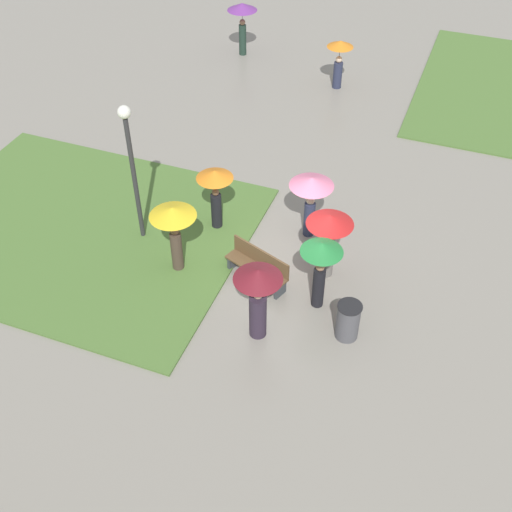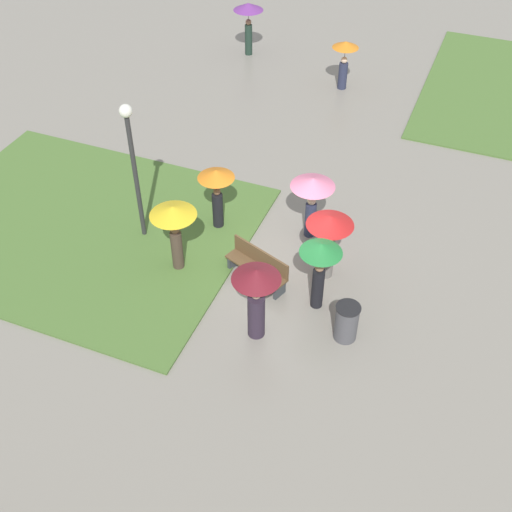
# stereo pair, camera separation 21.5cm
# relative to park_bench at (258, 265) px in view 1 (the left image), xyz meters

# --- Properties ---
(ground_plane) EXTENTS (90.00, 90.00, 0.00)m
(ground_plane) POSITION_rel_park_bench_xyz_m (0.40, 0.66, -0.47)
(ground_plane) COLOR gray
(lawn_patch_near) EXTENTS (8.90, 7.13, 0.06)m
(lawn_patch_near) POSITION_rel_park_bench_xyz_m (-5.18, 0.07, -0.44)
(lawn_patch_near) COLOR #4C7033
(lawn_patch_near) RESTS_ON ground_plane
(park_bench) EXTENTS (1.77, 1.00, 0.90)m
(park_bench) POSITION_rel_park_bench_xyz_m (0.00, 0.00, 0.00)
(park_bench) COLOR brown
(park_bench) RESTS_ON ground_plane
(lamp_post) EXTENTS (0.32, 0.32, 3.91)m
(lamp_post) POSITION_rel_park_bench_xyz_m (-3.46, 0.45, 2.09)
(lamp_post) COLOR #2D2D30
(lamp_post) RESTS_ON ground_plane
(trash_bin) EXTENTS (0.56, 0.56, 0.97)m
(trash_bin) POSITION_rel_park_bench_xyz_m (2.53, -1.01, 0.02)
(trash_bin) COLOR #4C4C51
(trash_bin) RESTS_ON ground_plane
(crowd_person_yellow) EXTENTS (1.14, 1.14, 1.96)m
(crowd_person_yellow) POSITION_rel_park_bench_xyz_m (-2.02, -0.36, 1.07)
(crowd_person_yellow) COLOR #47382D
(crowd_person_yellow) RESTS_ON ground_plane
(crowd_person_red) EXTENTS (1.14, 1.14, 1.86)m
(crowd_person_red) POSITION_rel_park_bench_xyz_m (1.50, 0.80, 0.92)
(crowd_person_red) COLOR slate
(crowd_person_red) RESTS_ON ground_plane
(crowd_person_maroon) EXTENTS (1.08, 1.08, 2.00)m
(crowd_person_maroon) POSITION_rel_park_bench_xyz_m (0.62, -1.66, 0.92)
(crowd_person_maroon) COLOR #2D2333
(crowd_person_maroon) RESTS_ON ground_plane
(crowd_person_pink) EXTENTS (1.15, 1.15, 1.84)m
(crowd_person_pink) POSITION_rel_park_bench_xyz_m (0.65, 2.12, 0.98)
(crowd_person_pink) COLOR #282D47
(crowd_person_pink) RESTS_ON ground_plane
(crowd_person_orange) EXTENTS (0.97, 0.97, 1.85)m
(crowd_person_orange) POSITION_rel_park_bench_xyz_m (-1.76, 1.52, 0.91)
(crowd_person_orange) COLOR black
(crowd_person_orange) RESTS_ON ground_plane
(crowd_person_green) EXTENTS (0.98, 0.98, 1.93)m
(crowd_person_green) POSITION_rel_park_bench_xyz_m (1.62, -0.30, 0.97)
(crowd_person_green) COLOR black
(crowd_person_green) RESTS_ON ground_plane
(lone_walker_far_path) EXTENTS (0.93, 0.93, 1.76)m
(lone_walker_far_path) POSITION_rel_park_bench_xyz_m (-0.85, 10.42, 0.78)
(lone_walker_far_path) COLOR #282D47
(lone_walker_far_path) RESTS_ON ground_plane
(lone_walker_mid_plaza) EXTENTS (1.14, 1.14, 2.02)m
(lone_walker_mid_plaza) POSITION_rel_park_bench_xyz_m (-5.07, 11.77, 1.13)
(lone_walker_mid_plaza) COLOR #1E3328
(lone_walker_mid_plaza) RESTS_ON ground_plane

